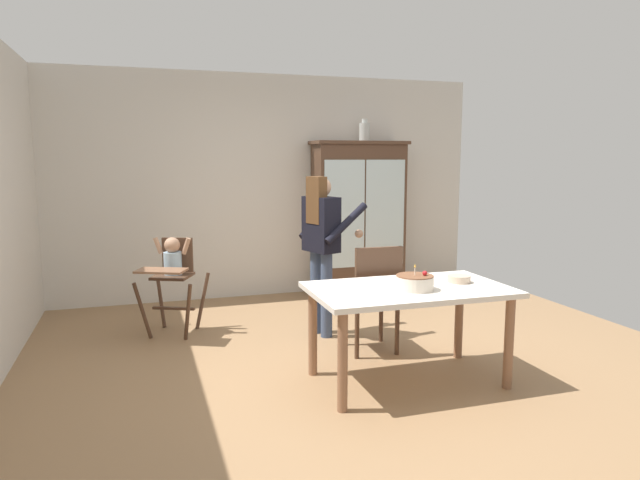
{
  "coord_description": "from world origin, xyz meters",
  "views": [
    {
      "loc": [
        -1.55,
        -4.23,
        1.7
      ],
      "look_at": [
        0.04,
        0.7,
        0.95
      ],
      "focal_mm": 31.81,
      "sensor_mm": 36.0,
      "label": 1
    }
  ],
  "objects": [
    {
      "name": "china_cabinet",
      "position": [
        1.08,
        2.37,
        0.96
      ],
      "size": [
        1.19,
        0.48,
        1.91
      ],
      "color": "#4C3323",
      "rests_on": "ground_plane"
    },
    {
      "name": "birthday_cake",
      "position": [
        0.36,
        -0.56,
        0.79
      ],
      "size": [
        0.28,
        0.28,
        0.19
      ],
      "color": "beige",
      "rests_on": "dining_table"
    },
    {
      "name": "wall_back",
      "position": [
        0.0,
        2.63,
        1.35
      ],
      "size": [
        5.32,
        0.06,
        2.7
      ],
      "primitive_type": "cube",
      "color": "beige",
      "rests_on": "ground_plane"
    },
    {
      "name": "adult_person",
      "position": [
        0.1,
        0.83,
        0.97
      ],
      "size": [
        0.62,
        0.61,
        1.53
      ],
      "rotation": [
        0.0,
        0.0,
        1.91
      ],
      "color": "#3D4C6B",
      "rests_on": "ground_plane"
    },
    {
      "name": "dining_table",
      "position": [
        0.36,
        -0.47,
        0.64
      ],
      "size": [
        1.49,
        0.88,
        0.74
      ],
      "color": "silver",
      "rests_on": "ground_plane"
    },
    {
      "name": "serving_bowl",
      "position": [
        0.81,
        -0.44,
        0.77
      ],
      "size": [
        0.18,
        0.18,
        0.05
      ],
      "primitive_type": "cylinder",
      "color": "#C6AD93",
      "rests_on": "dining_table"
    },
    {
      "name": "dining_chair_far_side",
      "position": [
        0.36,
        0.18,
        0.56
      ],
      "size": [
        0.45,
        0.45,
        0.96
      ],
      "rotation": [
        0.0,
        0.0,
        3.11
      ],
      "color": "#4C3323",
      "rests_on": "ground_plane"
    },
    {
      "name": "high_chair_with_toddler",
      "position": [
        -1.26,
        1.31,
        0.65
      ],
      "size": [
        0.76,
        0.83,
        0.95
      ],
      "rotation": [
        0.0,
        0.0,
        -0.42
      ],
      "color": "#4C3323",
      "rests_on": "ground_plane"
    },
    {
      "name": "ceramic_vase",
      "position": [
        1.15,
        2.37,
        2.02
      ],
      "size": [
        0.13,
        0.13,
        0.27
      ],
      "color": "#B2B7B2",
      "rests_on": "china_cabinet"
    },
    {
      "name": "ground_plane",
      "position": [
        0.0,
        0.0,
        0.0
      ],
      "size": [
        6.24,
        6.24,
        0.0
      ],
      "primitive_type": "plane",
      "color": "#93704C"
    }
  ]
}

